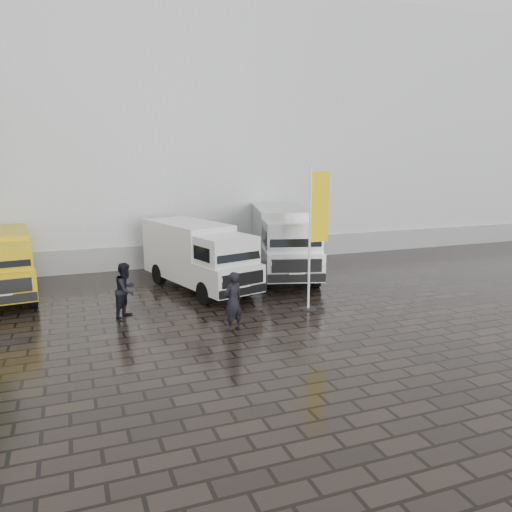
{
  "coord_description": "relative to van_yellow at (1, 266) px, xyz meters",
  "views": [
    {
      "loc": [
        -5.88,
        -13.43,
        4.66
      ],
      "look_at": [
        0.04,
        2.2,
        1.39
      ],
      "focal_mm": 35.0,
      "sensor_mm": 36.0,
      "label": 1
    }
  ],
  "objects": [
    {
      "name": "ground",
      "position": [
        8.1,
        -4.93,
        -1.11
      ],
      "size": [
        120.0,
        120.0,
        0.0
      ],
      "primitive_type": "plane",
      "color": "black",
      "rests_on": "ground"
    },
    {
      "name": "exhibition_hall",
      "position": [
        10.1,
        11.07,
        4.89
      ],
      "size": [
        44.0,
        16.0,
        12.0
      ],
      "primitive_type": "cube",
      "color": "silver",
      "rests_on": "ground"
    },
    {
      "name": "hall_plinth",
      "position": [
        10.1,
        3.02,
        -0.61
      ],
      "size": [
        44.0,
        0.15,
        1.0
      ],
      "primitive_type": "cube",
      "color": "gray",
      "rests_on": "ground"
    },
    {
      "name": "van_yellow",
      "position": [
        0.0,
        0.0,
        0.0
      ],
      "size": [
        2.41,
        5.01,
        2.23
      ],
      "primitive_type": null,
      "rotation": [
        0.0,
        0.0,
        0.12
      ],
      "color": "gold",
      "rests_on": "ground"
    },
    {
      "name": "van_white",
      "position": [
        6.51,
        -1.29,
        0.07
      ],
      "size": [
        3.23,
        5.77,
        2.38
      ],
      "primitive_type": null,
      "rotation": [
        0.0,
        0.0,
        0.27
      ],
      "color": "silver",
      "rests_on": "ground"
    },
    {
      "name": "van_silver",
      "position": [
        10.29,
        -0.23,
        0.22
      ],
      "size": [
        3.63,
        6.49,
        2.67
      ],
      "primitive_type": null,
      "rotation": [
        0.0,
        0.0,
        -0.27
      ],
      "color": "#AFB2B4",
      "rests_on": "ground"
    },
    {
      "name": "flagpole",
      "position": [
        9.29,
        -4.84,
        1.34
      ],
      "size": [
        0.88,
        0.5,
        4.46
      ],
      "color": "black",
      "rests_on": "ground"
    },
    {
      "name": "wheelie_bin",
      "position": [
        12.97,
        2.41,
        -0.61
      ],
      "size": [
        0.64,
        0.64,
        1.0
      ],
      "primitive_type": "cube",
      "rotation": [
        0.0,
        0.0,
        -0.07
      ],
      "color": "black",
      "rests_on": "ground"
    },
    {
      "name": "person_front",
      "position": [
        6.29,
        -5.86,
        -0.29
      ],
      "size": [
        0.7,
        0.58,
        1.65
      ],
      "primitive_type": "imported",
      "rotation": [
        0.0,
        0.0,
        3.5
      ],
      "color": "black",
      "rests_on": "ground"
    },
    {
      "name": "person_tent",
      "position": [
        3.68,
        -3.58,
        -0.29
      ],
      "size": [
        0.99,
        1.02,
        1.65
      ],
      "primitive_type": "imported",
      "rotation": [
        0.0,
        0.0,
        0.91
      ],
      "color": "black",
      "rests_on": "ground"
    }
  ]
}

